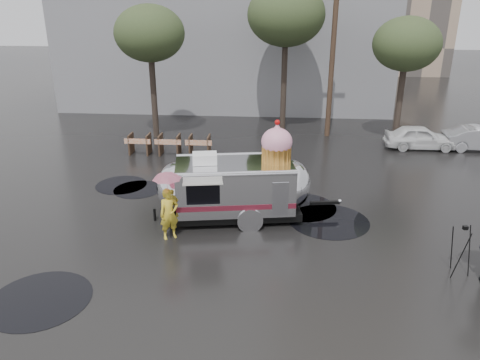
{
  "coord_description": "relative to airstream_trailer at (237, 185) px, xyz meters",
  "views": [
    {
      "loc": [
        -0.27,
        -11.67,
        7.38
      ],
      "look_at": [
        -1.51,
        3.22,
        1.44
      ],
      "focal_mm": 35.0,
      "sensor_mm": 36.0,
      "label": 1
    }
  ],
  "objects": [
    {
      "name": "umbrella_pink",
      "position": [
        -2.02,
        -1.65,
        0.66
      ],
      "size": [
        1.1,
        1.1,
        2.3
      ],
      "color": "pink",
      "rests_on": "ground"
    },
    {
      "name": "tree_right",
      "position": [
        7.62,
        9.77,
        3.79
      ],
      "size": [
        3.36,
        3.36,
        6.42
      ],
      "color": "#382D26",
      "rests_on": "ground"
    },
    {
      "name": "tree_left",
      "position": [
        -5.38,
        9.77,
        4.22
      ],
      "size": [
        3.64,
        3.64,
        6.95
      ],
      "color": "#382D26",
      "rests_on": "ground"
    },
    {
      "name": "person_left",
      "position": [
        -2.02,
        -1.65,
        -0.41
      ],
      "size": [
        0.74,
        0.67,
        1.71
      ],
      "primitive_type": "imported",
      "rotation": [
        0.0,
        0.0,
        0.54
      ],
      "color": "gold",
      "rests_on": "ground"
    },
    {
      "name": "utility_pole",
      "position": [
        4.12,
        10.77,
        3.35
      ],
      "size": [
        1.6,
        0.28,
        9.0
      ],
      "color": "#473323",
      "rests_on": "ground"
    },
    {
      "name": "tripod",
      "position": [
        6.54,
        -3.08,
        -0.35
      ],
      "size": [
        0.61,
        0.62,
        1.53
      ],
      "rotation": [
        0.0,
        0.0,
        0.22
      ],
      "color": "black",
      "rests_on": "ground"
    },
    {
      "name": "airstream_trailer",
      "position": [
        0.0,
        0.0,
        0.0
      ],
      "size": [
        6.63,
        3.21,
        3.61
      ],
      "rotation": [
        0.0,
        0.0,
        0.17
      ],
      "color": "silver",
      "rests_on": "ground"
    },
    {
      "name": "ground",
      "position": [
        1.62,
        -3.23,
        -1.27
      ],
      "size": [
        120.0,
        120.0,
        0.0
      ],
      "primitive_type": "plane",
      "color": "black",
      "rests_on": "ground"
    },
    {
      "name": "grey_building",
      "position": [
        -2.38,
        20.77,
        5.23
      ],
      "size": [
        22.0,
        12.0,
        13.0
      ],
      "primitive_type": "cube",
      "color": "slate",
      "rests_on": "ground"
    },
    {
      "name": "barricade_row",
      "position": [
        -3.93,
        6.74,
        -0.74
      ],
      "size": [
        4.3,
        0.8,
        1.0
      ],
      "color": "#473323",
      "rests_on": "ground"
    },
    {
      "name": "puddles",
      "position": [
        -1.02,
        -0.33,
        -1.26
      ],
      "size": [
        10.77,
        10.25,
        0.01
      ],
      "color": "black",
      "rests_on": "ground"
    },
    {
      "name": "tree_mid",
      "position": [
        1.62,
        11.77,
        5.07
      ],
      "size": [
        4.2,
        4.2,
        8.03
      ],
      "color": "#382D26",
      "rests_on": "ground"
    }
  ]
}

